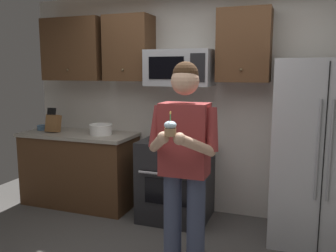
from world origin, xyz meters
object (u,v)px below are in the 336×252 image
(microwave, at_px, (180,68))
(knife_block, at_px, (53,123))
(refrigerator, at_px, (321,153))
(bowl_small_colored, at_px, (42,127))
(bowl_large_white, at_px, (101,129))
(cupcake, at_px, (170,128))
(oven_range, at_px, (176,179))
(person, at_px, (184,159))

(microwave, height_order, knife_block, microwave)
(refrigerator, bearing_deg, bowl_small_colored, 178.40)
(knife_block, xyz_separation_m, bowl_large_white, (0.66, 0.04, -0.05))
(cupcake, bearing_deg, knife_block, 146.30)
(oven_range, relative_size, cupcake, 5.36)
(microwave, bearing_deg, refrigerator, -6.03)
(bowl_large_white, distance_m, person, 1.78)
(oven_range, relative_size, bowl_large_white, 3.34)
(refrigerator, height_order, bowl_large_white, refrigerator)
(refrigerator, bearing_deg, bowl_large_white, 178.79)
(bowl_large_white, xyz_separation_m, cupcake, (1.40, -1.42, 0.30))
(oven_range, bearing_deg, person, -68.20)
(bowl_small_colored, bearing_deg, person, -26.18)
(refrigerator, relative_size, person, 1.02)
(bowl_large_white, height_order, person, person)
(oven_range, height_order, person, person)
(oven_range, distance_m, microwave, 1.26)
(bowl_small_colored, xyz_separation_m, person, (2.31, -1.13, 0.04))
(oven_range, xyz_separation_m, knife_block, (-1.63, -0.03, 0.58))
(oven_range, relative_size, bowl_small_colored, 6.72)
(bowl_small_colored, bearing_deg, cupcake, -32.38)
(knife_block, bearing_deg, bowl_small_colored, 160.54)
(bowl_small_colored, distance_m, person, 2.57)
(oven_range, relative_size, knife_block, 2.91)
(cupcake, bearing_deg, oven_range, 107.04)
(bowl_small_colored, bearing_deg, knife_block, -19.46)
(knife_block, bearing_deg, cupcake, -33.70)
(refrigerator, relative_size, bowl_large_white, 6.46)
(oven_range, relative_size, person, 0.53)
(oven_range, distance_m, knife_block, 1.73)
(bowl_large_white, relative_size, person, 0.16)
(oven_range, bearing_deg, cupcake, -72.96)
(bowl_large_white, height_order, cupcake, cupcake)
(knife_block, bearing_deg, person, -26.91)
(knife_block, height_order, cupcake, cupcake)
(bowl_large_white, relative_size, bowl_small_colored, 2.01)
(oven_range, relative_size, refrigerator, 0.52)
(microwave, xyz_separation_m, cupcake, (0.43, -1.53, -0.43))
(refrigerator, height_order, bowl_small_colored, refrigerator)
(person, bearing_deg, cupcake, -90.00)
(knife_block, xyz_separation_m, person, (2.07, -1.05, -0.04))
(bowl_small_colored, xyz_separation_m, cupcake, (2.31, -1.46, 0.34))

